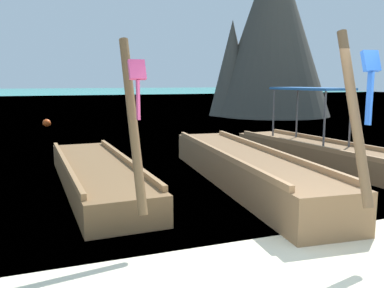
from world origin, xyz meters
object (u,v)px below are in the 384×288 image
(longtail_boat_yellow_ribbon, at_px, (331,154))
(mooring_buoy_near, at_px, (47,123))
(longtail_boat_pink_ribbon, at_px, (97,175))
(longtail_boat_blue_ribbon, at_px, (244,168))
(karst_rock, at_px, (270,31))

(longtail_boat_yellow_ribbon, relative_size, mooring_buoy_near, 19.52)
(longtail_boat_pink_ribbon, relative_size, longtail_boat_blue_ribbon, 0.88)
(longtail_boat_yellow_ribbon, bearing_deg, longtail_boat_pink_ribbon, -179.68)
(longtail_boat_yellow_ribbon, bearing_deg, mooring_buoy_near, 118.40)
(longtail_boat_pink_ribbon, distance_m, longtail_boat_blue_ribbon, 2.96)
(longtail_boat_yellow_ribbon, distance_m, karst_rock, 16.25)
(longtail_boat_pink_ribbon, xyz_separation_m, mooring_buoy_near, (-0.69, 11.83, -0.08))
(mooring_buoy_near, bearing_deg, longtail_boat_yellow_ribbon, -61.60)
(karst_rock, height_order, mooring_buoy_near, karst_rock)
(longtail_boat_pink_ribbon, bearing_deg, longtail_boat_blue_ribbon, -15.38)
(longtail_boat_blue_ribbon, bearing_deg, karst_rock, 57.39)
(longtail_boat_blue_ribbon, xyz_separation_m, karst_rock, (9.50, 14.85, 4.75))
(karst_rock, xyz_separation_m, mooring_buoy_near, (-13.04, -2.23, -4.90))
(longtail_boat_pink_ribbon, xyz_separation_m, longtail_boat_yellow_ribbon, (5.69, 0.03, 0.05))
(longtail_boat_pink_ribbon, xyz_separation_m, karst_rock, (12.35, 14.06, 4.83))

